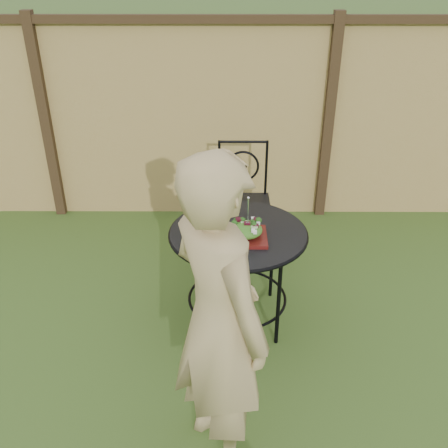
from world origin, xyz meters
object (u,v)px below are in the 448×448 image
patio_chair (243,197)px  diner (219,322)px  patio_table (238,249)px  salad_plate (246,237)px

patio_chair → diner: size_ratio=0.56×
patio_table → diner: bearing=-96.2°
patio_chair → salad_plate: (-0.02, -1.05, 0.23)m
patio_table → salad_plate: salad_plate is taller
patio_chair → diner: 2.04m
patio_table → salad_plate: bearing=-63.1°
patio_table → diner: (-0.11, -1.05, 0.26)m
patio_chair → diner: bearing=-95.0°
diner → salad_plate: diner is taller
patio_table → patio_chair: 0.96m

